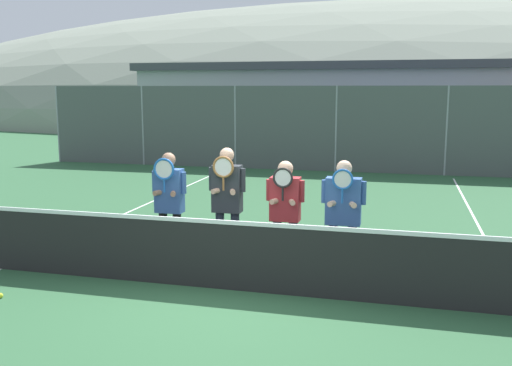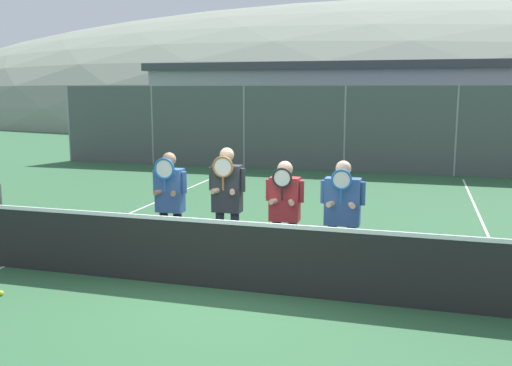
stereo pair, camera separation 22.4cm
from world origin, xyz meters
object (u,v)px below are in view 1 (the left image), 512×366
at_px(player_center_left, 227,198).
at_px(car_far_left, 214,133).
at_px(player_rightmost, 343,210).
at_px(tennis_ball_on_court, 0,296).
at_px(car_left_of_center, 338,136).
at_px(player_leftmost, 169,199).
at_px(player_center_right, 285,207).
at_px(car_center, 469,140).

height_order(player_center_left, car_far_left, car_far_left).
bearing_deg(car_far_left, player_center_left, -70.43).
xyz_separation_m(player_rightmost, tennis_ball_on_court, (-4.25, -1.78, -1.00)).
relative_size(player_center_left, tennis_ball_on_court, 27.21).
relative_size(player_rightmost, car_left_of_center, 0.38).
bearing_deg(player_leftmost, car_left_of_center, 86.35).
xyz_separation_m(player_center_right, car_far_left, (-5.87, 14.03, -0.06)).
bearing_deg(car_far_left, car_left_of_center, 3.97).
distance_m(player_center_left, car_center, 14.99).
height_order(player_center_left, player_rightmost, player_center_left).
height_order(car_left_of_center, car_center, car_left_of_center).
distance_m(car_left_of_center, tennis_ball_on_court, 16.50).
bearing_deg(car_center, player_center_right, -105.49).
relative_size(car_left_of_center, tennis_ball_on_court, 67.29).
height_order(player_leftmost, player_rightmost, player_leftmost).
xyz_separation_m(player_leftmost, car_far_left, (-4.08, 14.08, -0.10)).
height_order(player_center_right, tennis_ball_on_court, player_center_right).
height_order(player_leftmost, car_far_left, car_far_left).
height_order(player_rightmost, tennis_ball_on_court, player_rightmost).
distance_m(player_leftmost, car_center, 15.35).
height_order(player_center_left, car_center, player_center_left).
distance_m(player_center_left, player_center_right, 0.88).
bearing_deg(tennis_ball_on_court, player_rightmost, 22.70).
bearing_deg(player_center_right, car_left_of_center, 93.45).
bearing_deg(car_center, car_left_of_center, 177.85).
bearing_deg(tennis_ball_on_court, car_center, 65.51).
height_order(player_leftmost, car_left_of_center, car_left_of_center).
relative_size(player_center_right, car_center, 0.42).
distance_m(player_rightmost, tennis_ball_on_court, 4.71).
xyz_separation_m(player_leftmost, tennis_ball_on_court, (-1.61, -1.86, -1.01)).
bearing_deg(player_rightmost, player_leftmost, 178.27).
xyz_separation_m(player_leftmost, player_center_right, (1.79, 0.04, -0.04)).
xyz_separation_m(car_far_left, tennis_ball_on_court, (2.47, -15.93, -0.91)).
bearing_deg(player_leftmost, player_center_left, 2.87).
relative_size(player_center_right, tennis_ball_on_court, 24.76).
distance_m(player_center_left, tennis_ball_on_court, 3.33).
relative_size(player_center_right, player_rightmost, 0.97).
bearing_deg(car_left_of_center, car_center, -2.15).
bearing_deg(player_center_right, car_far_left, 112.69).
bearing_deg(tennis_ball_on_court, player_center_left, 37.09).
xyz_separation_m(player_center_right, tennis_ball_on_court, (-3.40, -1.90, -0.97)).
height_order(player_leftmost, tennis_ball_on_court, player_leftmost).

